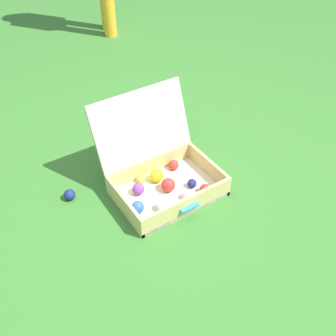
% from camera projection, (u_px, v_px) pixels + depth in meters
% --- Properties ---
extents(ground_plane, '(16.00, 16.00, 0.00)m').
position_uv_depth(ground_plane, '(167.00, 204.00, 2.20)').
color(ground_plane, '#336B28').
extents(open_suitcase, '(0.58, 0.57, 0.50)m').
position_uv_depth(open_suitcase, '(160.00, 172.00, 2.23)').
color(open_suitcase, beige).
rests_on(open_suitcase, ground).
extents(stray_ball_on_grass, '(0.06, 0.06, 0.06)m').
position_uv_depth(stray_ball_on_grass, '(70.00, 195.00, 2.21)').
color(stray_ball_on_grass, navy).
rests_on(stray_ball_on_grass, ground).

